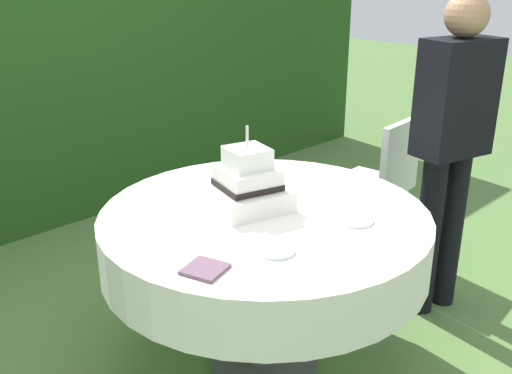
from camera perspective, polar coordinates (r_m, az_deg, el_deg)
name	(u,v)px	position (r m, az deg, el deg)	size (l,w,h in m)	color
ground_plane	(264,363)	(2.81, 0.76, -16.75)	(20.00, 20.00, 0.00)	#547A3D
foliage_hedge	(9,52)	(4.26, -22.88, 12.00)	(6.46, 0.68, 2.32)	#234C19
cake_table	(264,237)	(2.47, 0.83, -4.91)	(1.36, 1.36, 0.76)	#4C4C51
wedding_cake	(248,185)	(2.43, -0.81, 0.17)	(0.37, 0.37, 0.35)	white
serving_plate_near	(355,220)	(2.36, 9.60, -3.19)	(0.15, 0.15, 0.01)	white
serving_plate_far	(277,251)	(2.09, 2.02, -6.22)	(0.13, 0.13, 0.01)	white
napkin_stack	(205,269)	(1.98, -4.99, -7.97)	(0.13, 0.13, 0.01)	#6B4C60
garden_chair	(383,177)	(3.52, 12.23, 1.01)	(0.44, 0.44, 0.89)	white
standing_person	(451,138)	(2.97, 18.49, 4.52)	(0.40, 0.29, 1.60)	black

